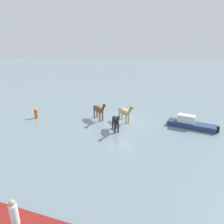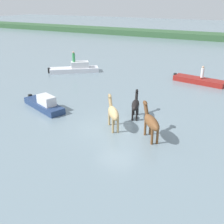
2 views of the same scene
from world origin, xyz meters
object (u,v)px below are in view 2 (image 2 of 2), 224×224
(horse_lead, at_px, (113,113))
(boat_skiff_near, at_px, (199,81))
(person_helmsman_aft, at_px, (203,72))
(boat_tender_starboard, at_px, (75,69))
(horse_rear_stallion, at_px, (151,122))
(boat_motor_center, at_px, (44,105))
(horse_pinto_flank, at_px, (136,105))
(person_boatman_standing, at_px, (74,57))

(horse_lead, bearing_deg, boat_skiff_near, -51.43)
(boat_skiff_near, relative_size, person_helmsman_aft, 4.57)
(horse_lead, relative_size, boat_tender_starboard, 0.42)
(boat_skiff_near, bearing_deg, horse_rear_stallion, -80.92)
(boat_motor_center, bearing_deg, boat_skiff_near, 74.37)
(boat_skiff_near, bearing_deg, person_helmsman_aft, 16.68)
(horse_pinto_flank, height_order, person_helmsman_aft, person_helmsman_aft)
(horse_rear_stallion, distance_m, boat_tender_starboard, 17.82)
(boat_skiff_near, distance_m, boat_tender_starboard, 13.95)
(horse_lead, xyz_separation_m, horse_pinto_flank, (0.61, 2.34, -0.12))
(boat_motor_center, height_order, person_helmsman_aft, person_helmsman_aft)
(boat_tender_starboard, bearing_deg, person_boatman_standing, 145.84)
(boat_skiff_near, relative_size, boat_tender_starboard, 1.00)
(horse_lead, xyz_separation_m, horse_rear_stallion, (2.72, -0.26, 0.02))
(person_boatman_standing, bearing_deg, boat_skiff_near, 8.36)
(person_boatman_standing, bearing_deg, person_helmsman_aft, 8.33)
(horse_pinto_flank, xyz_separation_m, boat_motor_center, (-6.99, -1.74, -0.67))
(horse_pinto_flank, distance_m, boat_motor_center, 7.24)
(person_helmsman_aft, distance_m, person_boatman_standing, 14.35)
(horse_lead, relative_size, horse_pinto_flank, 0.99)
(boat_skiff_near, relative_size, boat_motor_center, 1.20)
(boat_skiff_near, distance_m, person_boatman_standing, 14.17)
(horse_pinto_flank, bearing_deg, horse_rear_stallion, -159.28)
(person_helmsman_aft, xyz_separation_m, person_boatman_standing, (-14.19, -2.08, 0.61))
(horse_rear_stallion, bearing_deg, boat_skiff_near, -41.17)
(horse_lead, distance_m, horse_pinto_flank, 2.42)
(horse_lead, bearing_deg, person_helmsman_aft, -52.44)
(boat_skiff_near, bearing_deg, boat_motor_center, -116.02)
(boat_tender_starboard, bearing_deg, boat_motor_center, -104.81)
(horse_rear_stallion, bearing_deg, person_boatman_standing, 9.72)
(horse_pinto_flank, relative_size, person_helmsman_aft, 1.92)
(horse_pinto_flank, bearing_deg, person_helmsman_aft, -31.82)
(person_boatman_standing, bearing_deg, boat_tender_starboard, 3.00)
(boat_motor_center, distance_m, person_boatman_standing, 11.73)
(boat_skiff_near, height_order, boat_tender_starboard, boat_tender_starboard)
(boat_tender_starboard, bearing_deg, boat_skiff_near, -28.75)
(horse_rear_stallion, relative_size, person_helmsman_aft, 1.91)
(person_helmsman_aft, relative_size, person_boatman_standing, 1.00)
(horse_lead, relative_size, person_helmsman_aft, 1.89)
(horse_rear_stallion, height_order, boat_motor_center, horse_rear_stallion)
(boat_tender_starboard, bearing_deg, horse_rear_stallion, -77.79)
(horse_pinto_flank, height_order, boat_motor_center, horse_pinto_flank)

